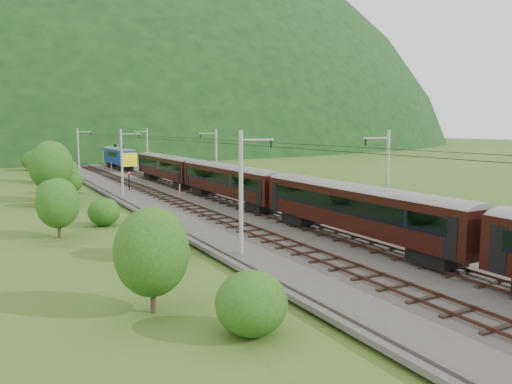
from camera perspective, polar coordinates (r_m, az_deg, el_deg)
name	(u,v)px	position (r m, az deg, el deg)	size (l,w,h in m)	color
ground	(319,247)	(35.96, 7.22, -6.30)	(600.00, 600.00, 0.00)	#35561A
railbed	(253,222)	(44.25, -0.33, -3.44)	(14.00, 220.00, 0.30)	#38332D
track_left	(229,222)	(43.16, -3.15, -3.44)	(2.40, 220.00, 0.27)	#522F23
track_right	(276,217)	(45.37, 2.35, -2.90)	(2.40, 220.00, 0.27)	#522F23
catenary_left	(122,161)	(62.17, -15.02, 3.49)	(2.54, 192.28, 8.00)	gray
catenary_right	(216,158)	(66.06, -4.62, 3.93)	(2.54, 192.28, 8.00)	gray
overhead_wires	(253,143)	(43.48, -0.34, 5.59)	(4.83, 198.00, 0.03)	black
mountain_main	(30,143)	(289.22, -24.38, 5.08)	(504.00, 360.00, 244.00)	black
train	(281,186)	(44.26, 2.90, 0.70)	(2.78, 132.92, 4.82)	black
hazard_post_near	(180,190)	(60.22, -8.70, 0.21)	(0.15, 0.15, 1.45)	red
hazard_post_far	(111,166)	(98.80, -16.19, 2.83)	(0.17, 0.17, 1.59)	red
signal	(129,179)	(67.38, -14.31, 1.41)	(0.26, 0.26, 2.39)	black
vegetation_left	(68,184)	(57.12, -20.67, 0.85)	(9.25, 142.86, 6.99)	#204813
vegetation_right	(408,209)	(46.53, 17.03, -1.82)	(7.09, 105.60, 2.89)	#204813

